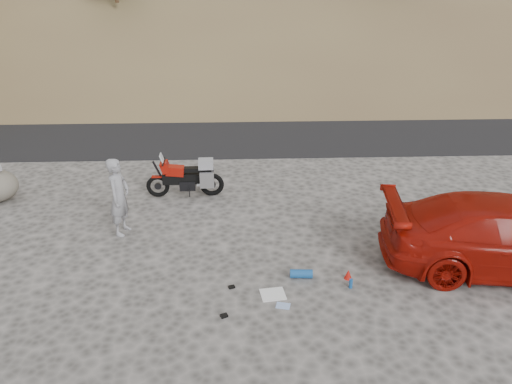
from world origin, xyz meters
TOP-DOWN VIEW (x-y plane):
  - ground at (0.00, 0.00)m, footprint 140.00×140.00m
  - road at (0.00, 9.00)m, footprint 120.00×7.00m
  - motorcycle at (-0.16, 2.76)m, footprint 2.07×0.63m
  - man at (-1.53, 0.78)m, footprint 0.58×0.75m
  - red_car at (6.62, -1.03)m, footprint 5.31×2.67m
  - gear_white_cloth at (1.78, -1.78)m, footprint 0.51×0.47m
  - gear_blue_mat at (2.39, -1.23)m, footprint 0.45×0.21m
  - gear_bottle at (3.30, -1.62)m, footprint 0.09×0.09m
  - gear_funnel at (3.31, -1.31)m, footprint 0.20×0.20m
  - gear_glove_a at (1.00, -1.53)m, footprint 0.15×0.12m
  - gear_glove_b at (0.87, -2.39)m, footprint 0.15×0.14m
  - gear_blue_cloth at (1.94, -2.13)m, footprint 0.29×0.24m

SIDE VIEW (x-z plane):
  - ground at x=0.00m, z-range 0.00..0.00m
  - road at x=0.00m, z-range -0.03..0.03m
  - man at x=-1.53m, z-range -0.92..0.92m
  - red_car at x=6.62m, z-range -0.74..0.74m
  - gear_blue_cloth at x=1.94m, z-range 0.00..0.01m
  - gear_white_cloth at x=1.78m, z-range 0.00..0.02m
  - gear_glove_a at x=1.00m, z-range 0.00..0.04m
  - gear_glove_b at x=0.87m, z-range 0.00..0.04m
  - gear_blue_mat at x=2.39m, z-range 0.00..0.18m
  - gear_bottle at x=3.30m, z-range 0.00..0.19m
  - gear_funnel at x=3.31m, z-range 0.00..0.20m
  - motorcycle at x=-0.16m, z-range -0.09..1.14m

